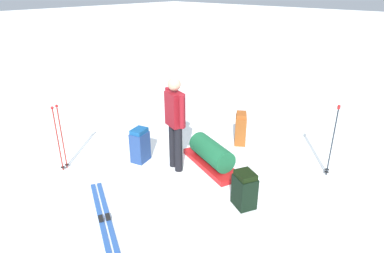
% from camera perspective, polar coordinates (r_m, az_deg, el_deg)
% --- Properties ---
extents(ground_plane, '(80.00, 80.00, 0.00)m').
position_cam_1_polar(ground_plane, '(6.41, 0.00, -5.74)').
color(ground_plane, white).
extents(skier_standing, '(0.31, 0.55, 1.70)m').
position_cam_1_polar(skier_standing, '(5.74, -2.92, 1.15)').
color(skier_standing, black).
rests_on(skier_standing, ground_plane).
extents(ski_pair_near, '(1.00, 1.82, 0.05)m').
position_cam_1_polar(ski_pair_near, '(5.11, -14.78, -15.08)').
color(ski_pair_near, '#2C57A5').
rests_on(ski_pair_near, ground_plane).
extents(backpack_large_dark, '(0.41, 0.38, 0.68)m').
position_cam_1_polar(backpack_large_dark, '(6.98, 8.34, -0.37)').
color(backpack_large_dark, brown).
rests_on(backpack_large_dark, ground_plane).
extents(backpack_bright, '(0.38, 0.33, 0.66)m').
position_cam_1_polar(backpack_bright, '(6.32, -8.90, -3.21)').
color(backpack_bright, navy).
rests_on(backpack_bright, ground_plane).
extents(backpack_small_spare, '(0.39, 0.42, 0.58)m').
position_cam_1_polar(backpack_small_spare, '(5.12, 8.99, -10.65)').
color(backpack_small_spare, black).
rests_on(backpack_small_spare, ground_plane).
extents(ski_poles_planted_near, '(0.16, 0.10, 1.29)m').
position_cam_1_polar(ski_poles_planted_near, '(6.13, 23.06, -1.72)').
color(ski_poles_planted_near, black).
rests_on(ski_poles_planted_near, ground_plane).
extents(ski_poles_planted_far, '(0.16, 0.10, 1.23)m').
position_cam_1_polar(ski_poles_planted_far, '(6.25, -21.81, -1.32)').
color(ski_poles_planted_far, maroon).
rests_on(ski_poles_planted_far, ground_plane).
extents(gear_sled, '(0.89, 1.46, 0.49)m').
position_cam_1_polar(gear_sled, '(6.12, 3.34, -4.88)').
color(gear_sled, red).
rests_on(gear_sled, ground_plane).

